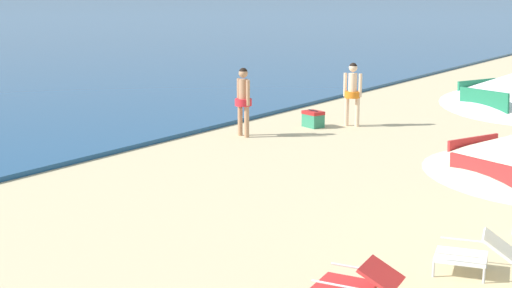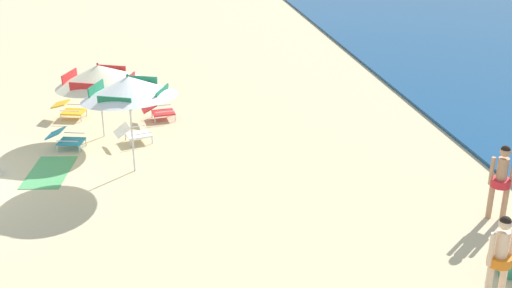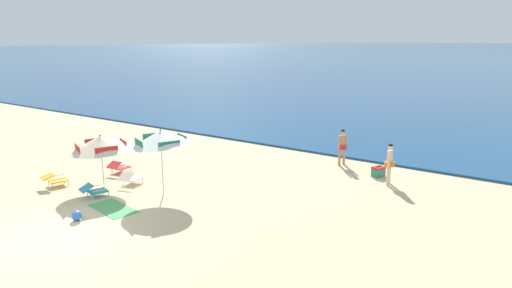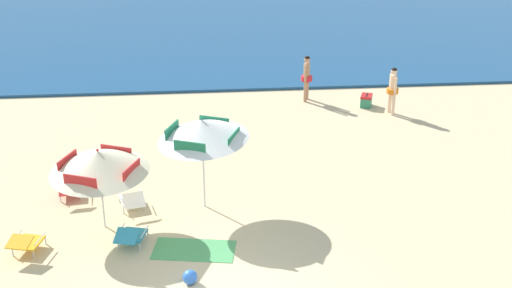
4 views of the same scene
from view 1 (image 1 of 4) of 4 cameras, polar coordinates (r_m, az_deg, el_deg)
name	(u,v)px [view 1 (image 1 of 4)]	position (r m, az deg, el deg)	size (l,w,h in m)	color
lounge_chair_under_umbrella	(474,253)	(9.22, 16.40, -8.02)	(0.74, 1.00, 0.53)	white
lounge_chair_spare_folded	(358,282)	(8.07, 7.81, -10.48)	(0.65, 0.95, 0.52)	red
person_standing_near_shore	(243,97)	(16.94, -0.98, 3.64)	(0.39, 0.44, 1.58)	tan
person_standing_beside	(353,90)	(18.38, 7.43, 4.16)	(0.38, 0.46, 1.57)	beige
cooler_box	(313,119)	(18.27, 4.41, 1.93)	(0.50, 0.58, 0.43)	#2D7F5B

